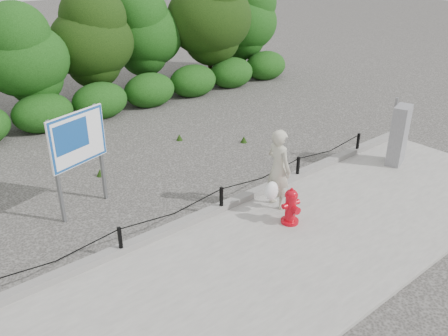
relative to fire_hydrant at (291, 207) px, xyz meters
name	(u,v)px	position (x,y,z in m)	size (l,w,h in m)	color
ground	(221,214)	(-0.82, 1.31, -0.47)	(90.00, 90.00, 0.00)	#2D2B28
sidewalk	(287,253)	(-0.82, -0.69, -0.43)	(14.00, 4.00, 0.08)	gray
curb	(220,207)	(-0.82, 1.36, -0.32)	(14.00, 0.22, 0.14)	slate
chain_barrier	(221,196)	(-0.82, 1.31, -0.02)	(10.06, 0.06, 0.60)	black
treeline	(78,38)	(0.15, 10.23, 2.05)	(20.29, 3.67, 4.94)	black
fire_hydrant	(291,207)	(0.00, 0.00, 0.00)	(0.44, 0.46, 0.83)	#B60615
pedestrian	(278,170)	(0.30, 0.70, 0.50)	(0.76, 0.70, 1.85)	#AEAB95
utility_cabinet	(399,135)	(4.40, 0.25, 0.42)	(0.69, 0.53, 1.79)	gray
advertising_sign	(78,143)	(-3.05, 3.41, 1.17)	(1.41, 0.51, 2.34)	slate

